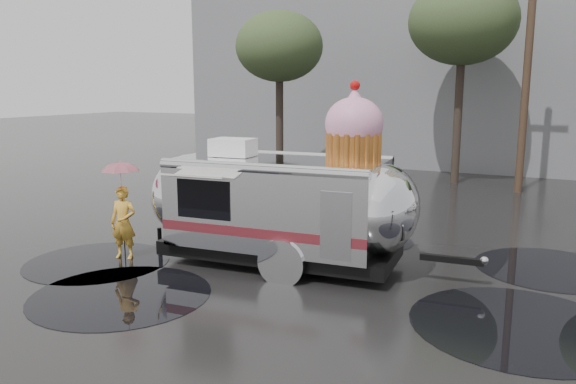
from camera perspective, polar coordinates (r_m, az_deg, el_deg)
The scene contains 10 objects.
ground at distance 9.95m, azimuth 0.61°, elevation -12.28°, with size 120.00×120.00×0.00m, color black.
puddles at distance 11.57m, azimuth 3.57°, elevation -8.92°, with size 12.31×8.63×0.01m.
grey_building at distance 33.33m, azimuth 12.98°, elevation 14.89°, with size 22.00×12.00×13.00m, color slate.
utility_pole at distance 22.31m, azimuth 23.15°, elevation 11.72°, with size 1.60×0.28×9.00m.
tree_left at distance 23.98m, azimuth -0.88°, elevation 14.49°, with size 3.64×3.64×6.95m.
tree_mid at distance 23.72m, azimuth 17.36°, elevation 16.14°, with size 4.20×4.20×8.03m.
barricade_row at distance 20.84m, azimuth -1.14°, elevation 1.38°, with size 4.30×0.80×1.00m.
airstream_trailer at distance 12.22m, azimuth -0.43°, elevation -0.88°, with size 7.57×3.27×4.09m.
person_left at distance 13.32m, azimuth -16.37°, elevation -3.00°, with size 0.60×0.40×1.67m, color gold.
umbrella_pink at distance 13.12m, azimuth -16.62°, elevation 1.54°, with size 1.04×1.04×2.26m.
Camera 1 is at (4.00, -8.25, 3.88)m, focal length 35.00 mm.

